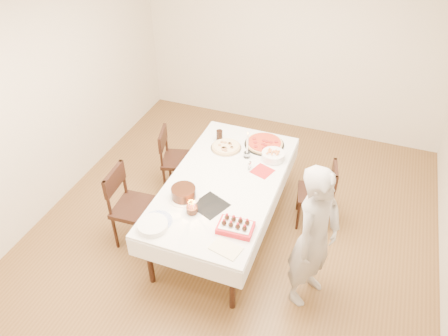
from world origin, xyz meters
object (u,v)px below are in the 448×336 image
(dining_table, at_px, (224,207))
(pasta_bowl, at_px, (273,156))
(chair_left_dessert, at_px, (136,208))
(person, at_px, (315,238))
(taper_candle, at_px, (247,145))
(pizza_white, at_px, (226,147))
(pizza_pepperoni, at_px, (264,143))
(birthday_cake, at_px, (192,207))
(chair_right_savory, at_px, (315,194))
(chair_left_savory, at_px, (179,160))
(cola_glass, at_px, (219,136))
(layer_cake, at_px, (184,193))
(strawberry_box, at_px, (236,227))

(dining_table, bearing_deg, pasta_bowl, 55.36)
(chair_left_dessert, distance_m, person, 1.95)
(person, bearing_deg, taper_candle, 66.61)
(pizza_white, bearing_deg, pizza_pepperoni, 29.71)
(birthday_cake, bearing_deg, chair_right_savory, 46.18)
(dining_table, xyz_separation_m, chair_right_savory, (0.92, 0.52, 0.04))
(chair_left_savory, xyz_separation_m, chair_left_dessert, (-0.04, -1.00, 0.05))
(pizza_pepperoni, height_order, cola_glass, cola_glass)
(chair_right_savory, distance_m, pasta_bowl, 0.66)
(chair_left_dessert, relative_size, person, 0.61)
(dining_table, distance_m, chair_left_savory, 0.98)
(pasta_bowl, bearing_deg, layer_cake, -125.32)
(chair_left_savory, bearing_deg, person, 134.78)
(birthday_cake, bearing_deg, person, 2.57)
(chair_left_savory, xyz_separation_m, cola_glass, (0.49, 0.15, 0.39))
(chair_right_savory, xyz_separation_m, person, (0.15, -1.03, 0.37))
(birthday_cake, xyz_separation_m, strawberry_box, (0.47, -0.07, -0.03))
(dining_table, xyz_separation_m, cola_glass, (-0.32, 0.69, 0.45))
(chair_left_dessert, bearing_deg, chair_left_savory, -96.27)
(layer_cake, bearing_deg, dining_table, 53.74)
(person, bearing_deg, pizza_white, 71.79)
(layer_cake, bearing_deg, chair_left_savory, 118.86)
(birthday_cake, bearing_deg, chair_left_dessert, 171.48)
(taper_candle, relative_size, strawberry_box, 1.03)
(chair_right_savory, bearing_deg, pasta_bowl, 163.82)
(strawberry_box, bearing_deg, chair_right_savory, 63.85)
(chair_right_savory, relative_size, taper_candle, 2.43)
(layer_cake, height_order, birthday_cake, birthday_cake)
(chair_left_dessert, distance_m, strawberry_box, 1.25)
(chair_left_dessert, height_order, pasta_bowl, chair_left_dessert)
(chair_right_savory, relative_size, person, 0.53)
(taper_candle, xyz_separation_m, strawberry_box, (0.26, -1.13, -0.13))
(pizza_pepperoni, relative_size, layer_cake, 1.49)
(pasta_bowl, distance_m, cola_glass, 0.72)
(person, distance_m, pasta_bowl, 1.27)
(person, relative_size, cola_glass, 11.14)
(taper_candle, bearing_deg, chair_left_savory, 176.50)
(chair_right_savory, xyz_separation_m, layer_cake, (-1.21, -0.91, 0.40))
(pasta_bowl, distance_m, layer_cake, 1.17)
(person, bearing_deg, birthday_cake, 114.96)
(pizza_white, distance_m, taper_candle, 0.33)
(dining_table, distance_m, pasta_bowl, 0.80)
(chair_right_savory, bearing_deg, birthday_cake, -145.84)
(pizza_pepperoni, relative_size, strawberry_box, 1.41)
(chair_left_savory, height_order, birthday_cake, birthday_cake)
(pizza_pepperoni, bearing_deg, layer_cake, -112.89)
(chair_left_savory, relative_size, person, 0.55)
(chair_right_savory, height_order, pizza_white, chair_right_savory)
(pizza_pepperoni, relative_size, pasta_bowl, 1.82)
(person, height_order, pasta_bowl, person)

